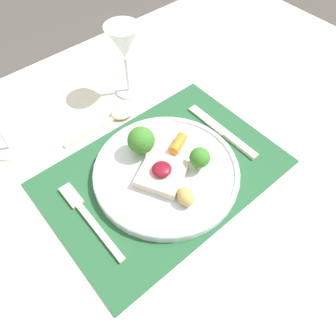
# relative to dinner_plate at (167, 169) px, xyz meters

# --- Properties ---
(ground_plane) EXTENTS (8.00, 8.00, 0.00)m
(ground_plane) POSITION_rel_dinner_plate_xyz_m (-0.00, 0.01, -0.77)
(ground_plane) COLOR #4C4742
(dining_table) EXTENTS (1.47, 0.99, 0.75)m
(dining_table) POSITION_rel_dinner_plate_xyz_m (-0.00, 0.01, -0.11)
(dining_table) COLOR beige
(dining_table) RESTS_ON ground_plane
(placemat) EXTENTS (0.46, 0.32, 0.00)m
(placemat) POSITION_rel_dinner_plate_xyz_m (-0.00, 0.01, -0.02)
(placemat) COLOR #235633
(placemat) RESTS_ON dining_table
(dinner_plate) EXTENTS (0.29, 0.29, 0.08)m
(dinner_plate) POSITION_rel_dinner_plate_xyz_m (0.00, 0.00, 0.00)
(dinner_plate) COLOR silver
(dinner_plate) RESTS_ON placemat
(fork) EXTENTS (0.02, 0.20, 0.01)m
(fork) POSITION_rel_dinner_plate_xyz_m (-0.17, 0.02, -0.01)
(fork) COLOR beige
(fork) RESTS_ON placemat
(knife) EXTENTS (0.02, 0.20, 0.01)m
(knife) POSITION_rel_dinner_plate_xyz_m (0.16, -0.01, -0.01)
(knife) COLOR beige
(knife) RESTS_ON placemat
(spoon) EXTENTS (0.18, 0.05, 0.02)m
(spoon) POSITION_rel_dinner_plate_xyz_m (0.01, 0.20, -0.01)
(spoon) COLOR beige
(spoon) RESTS_ON dining_table
(wine_glass_near) EXTENTS (0.08, 0.08, 0.17)m
(wine_glass_near) POSITION_rel_dinner_plate_xyz_m (0.09, 0.25, 0.11)
(wine_glass_near) COLOR white
(wine_glass_near) RESTS_ON dining_table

